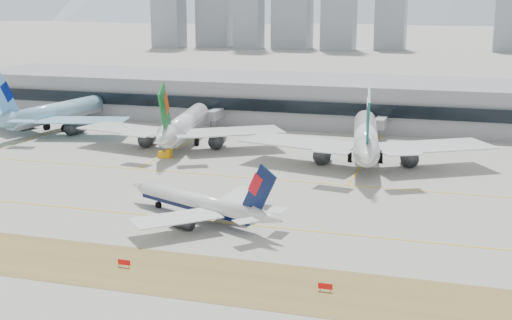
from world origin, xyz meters
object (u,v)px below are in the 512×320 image
(widebody_korean, at_px, (53,114))
(widebody_cathay, at_px, (366,139))
(taxiing_airliner, at_px, (202,204))
(terminal, at_px, (344,101))
(widebody_eva, at_px, (183,126))

(widebody_korean, distance_m, widebody_cathay, 105.69)
(taxiing_airliner, bearing_deg, terminal, -69.05)
(widebody_eva, distance_m, widebody_cathay, 54.95)
(taxiing_airliner, height_order, widebody_eva, widebody_eva)
(taxiing_airliner, distance_m, terminal, 119.85)
(taxiing_airliner, bearing_deg, widebody_cathay, -87.29)
(widebody_eva, relative_size, widebody_cathay, 0.92)
(widebody_korean, bearing_deg, widebody_eva, -93.16)
(taxiing_airliner, bearing_deg, widebody_korean, -18.47)
(taxiing_airliner, bearing_deg, widebody_eva, -40.29)
(terminal, bearing_deg, widebody_eva, -124.94)
(widebody_eva, height_order, widebody_cathay, widebody_cathay)
(taxiing_airliner, distance_m, widebody_eva, 72.58)
(taxiing_airliner, relative_size, widebody_cathay, 0.60)
(taxiing_airliner, height_order, widebody_cathay, widebody_cathay)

